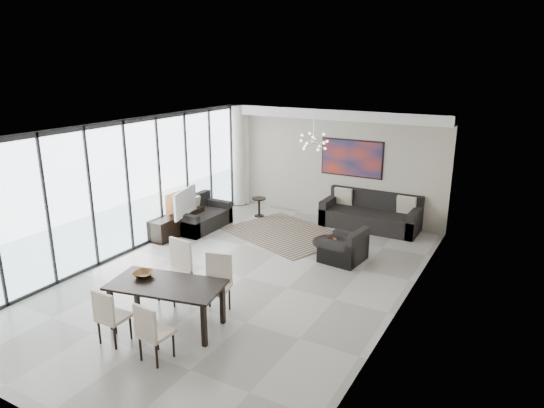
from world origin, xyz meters
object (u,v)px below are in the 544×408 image
Objects in this scene: sofa_main at (371,216)px; dining_table at (166,289)px; coffee_table at (333,247)px; tv_console at (177,224)px; television at (181,202)px.

sofa_main reaches higher than dining_table.
coffee_table is 3.91m from tv_console.
dining_table is (-1.29, -6.20, 0.36)m from sofa_main.
television is at bearing 1.18° from tv_console.
television is 4.27m from dining_table.
sofa_main is (0.12, 2.18, 0.12)m from coffee_table.
sofa_main is at bearing -67.75° from television.
coffee_table is 0.47× the size of dining_table.
tv_console is at bearing -171.28° from coffee_table.
coffee_table is 0.56× the size of tv_console.
sofa_main reaches higher than coffee_table.
dining_table reaches higher than coffee_table.
television is (-3.70, -0.59, 0.65)m from coffee_table.
television reaches higher than sofa_main.
coffee_table is at bearing -94.66° from television.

